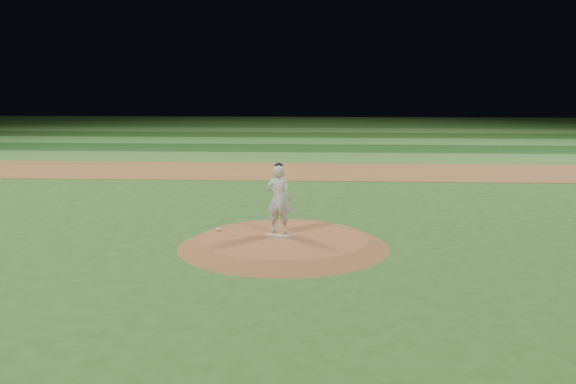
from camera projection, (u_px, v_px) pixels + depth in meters
The scene contains 12 objects.
ground at pixel (284, 247), 16.75m from camera, with size 120.00×120.00×0.00m, color #29581C.
infield_dirt_band at pixel (303, 171), 30.52m from camera, with size 70.00×6.00×0.02m, color brown.
outfield_stripe_0 at pixel (306, 158), 35.93m from camera, with size 70.00×5.00×0.02m, color #376C27.
outfield_stripe_1 at pixel (308, 148), 40.84m from camera, with size 70.00×5.00×0.02m, color #163F14.
outfield_stripe_2 at pixel (310, 141), 45.76m from camera, with size 70.00×5.00×0.02m, color #337028.
outfield_stripe_3 at pixel (312, 135), 50.68m from camera, with size 70.00×5.00×0.02m, color #1B3F14.
outfield_stripe_4 at pixel (313, 130), 55.59m from camera, with size 70.00×5.00×0.02m, color #346725.
outfield_stripe_5 at pixel (314, 126), 60.51m from camera, with size 70.00×5.00×0.02m, color #204F19.
pitchers_mound at pixel (284, 242), 16.73m from camera, with size 5.50×5.50×0.25m, color brown.
pitching_rubber at pixel (278, 235), 16.83m from camera, with size 0.67×0.17×0.03m, color silver.
rosin_bag at pixel (218, 229), 17.43m from camera, with size 0.14×0.14×0.08m, color silver.
pitcher_on_mound at pixel (279, 199), 17.03m from camera, with size 0.75×0.58×1.90m.
Camera 1 is at (1.05, -16.22, 4.29)m, focal length 40.00 mm.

